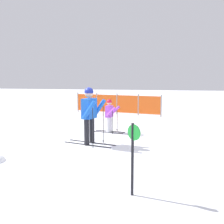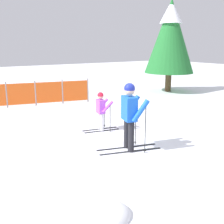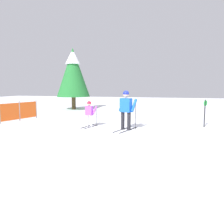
{
  "view_description": "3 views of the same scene",
  "coord_description": "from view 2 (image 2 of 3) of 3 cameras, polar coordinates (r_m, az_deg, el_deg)",
  "views": [
    {
      "loc": [
        2.18,
        -8.12,
        2.15
      ],
      "look_at": [
        0.52,
        1.36,
        0.84
      ],
      "focal_mm": 45.0,
      "sensor_mm": 36.0,
      "label": 1
    },
    {
      "loc": [
        -4.15,
        -5.4,
        2.69
      ],
      "look_at": [
        0.03,
        0.89,
        0.85
      ],
      "focal_mm": 45.0,
      "sensor_mm": 36.0,
      "label": 2
    },
    {
      "loc": [
        -9.37,
        -1.94,
        1.92
      ],
      "look_at": [
        0.26,
        0.81,
        0.75
      ],
      "focal_mm": 35.0,
      "sensor_mm": 36.0,
      "label": 3
    }
  ],
  "objects": [
    {
      "name": "safety_fence",
      "position": [
        12.98,
        -15.29,
        3.72
      ],
      "size": [
        4.78,
        1.16,
        1.11
      ],
      "rotation": [
        0.0,
        0.0,
        -0.23
      ],
      "color": "gray",
      "rests_on": "ground_plane"
    },
    {
      "name": "skier_adult",
      "position": [
        7.11,
        3.67,
        0.22
      ],
      "size": [
        1.69,
        0.88,
        1.75
      ],
      "rotation": [
        0.0,
        0.0,
        -0.29
      ],
      "color": "black",
      "rests_on": "ground_plane"
    },
    {
      "name": "ground_plane",
      "position": [
        7.33,
        3.68,
        -7.92
      ],
      "size": [
        60.0,
        60.0,
        0.0
      ],
      "primitive_type": "plane",
      "color": "white"
    },
    {
      "name": "conifer_far",
      "position": [
        16.51,
        11.77,
        15.05
      ],
      "size": [
        2.76,
        2.76,
        5.12
      ],
      "color": "#4C3823",
      "rests_on": "ground_plane"
    },
    {
      "name": "skier_child",
      "position": [
        8.83,
        -2.21,
        0.79
      ],
      "size": [
        1.19,
        0.58,
        1.23
      ],
      "rotation": [
        0.0,
        0.0,
        -0.2
      ],
      "color": "black",
      "rests_on": "ground_plane"
    },
    {
      "name": "snow_mound",
      "position": [
        4.78,
        -2.37,
        -20.66
      ],
      "size": [
        1.03,
        0.88,
        0.41
      ],
      "primitive_type": "ellipsoid",
      "color": "white",
      "rests_on": "ground_plane"
    }
  ]
}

